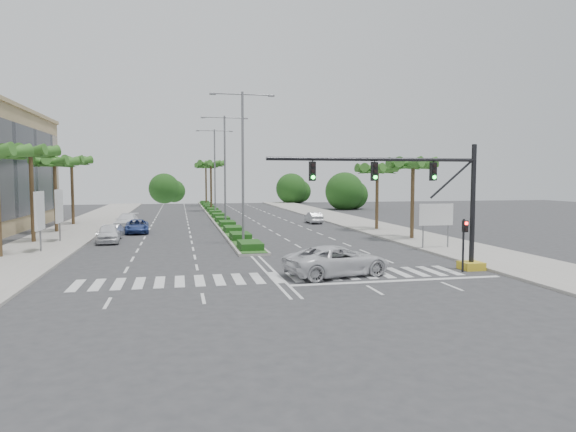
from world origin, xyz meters
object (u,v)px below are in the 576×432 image
Objects in this scene: car_parked_a at (108,234)px; car_crossing at (338,261)px; car_parked_b at (110,233)px; car_parked_d at (127,221)px; car_parked_c at (137,226)px; car_right at (314,218)px.

car_parked_a is 0.75× the size of car_crossing.
car_crossing is (14.10, -18.83, 0.16)m from car_parked_b.
car_parked_d is 32.76m from car_crossing.
car_crossing reaches higher than car_parked_d.
car_parked_a is 1.46m from car_parked_b.
car_parked_b is 23.52m from car_crossing.
car_parked_d reaches higher than car_parked_a.
car_parked_d is at bearing 10.67° from car_crossing.
car_parked_c is 20.52m from car_right.
car_crossing reaches higher than car_parked_b.
car_parked_c is (1.76, 5.53, -0.00)m from car_parked_b.
car_right is at bearing 28.81° from car_parked_a.
car_crossing is at bearing -66.50° from car_parked_c.
car_parked_a is 1.12× the size of car_right.
car_right is (21.07, 12.48, -0.01)m from car_parked_b.
car_parked_d reaches higher than car_right.
car_right is at bearing 7.83° from car_parked_d.
car_parked_a is 25.23m from car_right.
car_right is (21.03, 13.94, -0.10)m from car_parked_a.
car_parked_c is 27.31m from car_crossing.
car_crossing reaches higher than car_parked_c.
car_parked_a reaches higher than car_right.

